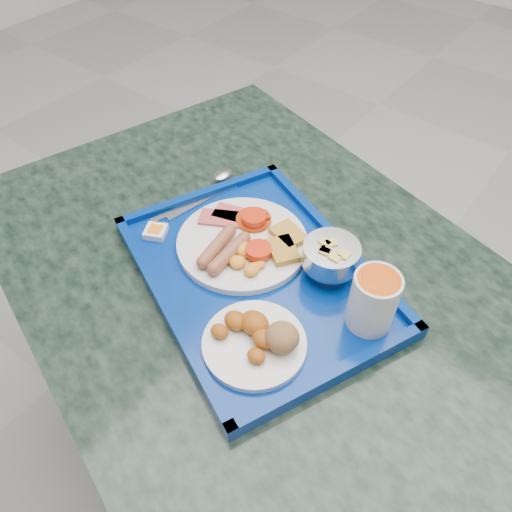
{
  "coord_description": "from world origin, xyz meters",
  "views": [
    {
      "loc": [
        0.25,
        -0.87,
        1.33
      ],
      "look_at": [
        -0.09,
        -0.44,
        0.74
      ],
      "focal_mm": 35.0,
      "sensor_mm": 36.0,
      "label": 1
    }
  ],
  "objects_px": {
    "table": "(264,337)",
    "bread_plate": "(259,339)",
    "tray": "(256,275)",
    "main_plate": "(244,242)",
    "fruit_bowl": "(331,256)",
    "juice_cup": "(374,299)"
  },
  "relations": [
    {
      "from": "table",
      "to": "bread_plate",
      "type": "xyz_separation_m",
      "value": [
        0.08,
        -0.12,
        0.21
      ]
    },
    {
      "from": "tray",
      "to": "bread_plate",
      "type": "xyz_separation_m",
      "value": [
        0.09,
        -0.11,
        0.02
      ]
    },
    {
      "from": "table",
      "to": "main_plate",
      "type": "height_order",
      "value": "main_plate"
    },
    {
      "from": "tray",
      "to": "fruit_bowl",
      "type": "relative_size",
      "value": 5.99
    },
    {
      "from": "table",
      "to": "juice_cup",
      "type": "height_order",
      "value": "juice_cup"
    },
    {
      "from": "tray",
      "to": "main_plate",
      "type": "relative_size",
      "value": 2.43
    },
    {
      "from": "main_plate",
      "to": "fruit_bowl",
      "type": "xyz_separation_m",
      "value": [
        0.15,
        0.04,
        0.03
      ]
    },
    {
      "from": "main_plate",
      "to": "juice_cup",
      "type": "height_order",
      "value": "juice_cup"
    },
    {
      "from": "main_plate",
      "to": "bread_plate",
      "type": "bearing_deg",
      "value": -45.47
    },
    {
      "from": "table",
      "to": "tray",
      "type": "bearing_deg",
      "value": -141.76
    },
    {
      "from": "tray",
      "to": "fruit_bowl",
      "type": "xyz_separation_m",
      "value": [
        0.1,
        0.07,
        0.05
      ]
    },
    {
      "from": "bread_plate",
      "to": "main_plate",
      "type": "bearing_deg",
      "value": 134.53
    },
    {
      "from": "table",
      "to": "bread_plate",
      "type": "relative_size",
      "value": 8.28
    },
    {
      "from": "bread_plate",
      "to": "fruit_bowl",
      "type": "relative_size",
      "value": 1.66
    },
    {
      "from": "table",
      "to": "tray",
      "type": "height_order",
      "value": "tray"
    },
    {
      "from": "main_plate",
      "to": "bread_plate",
      "type": "distance_m",
      "value": 0.2
    },
    {
      "from": "table",
      "to": "fruit_bowl",
      "type": "height_order",
      "value": "fruit_bowl"
    },
    {
      "from": "tray",
      "to": "juice_cup",
      "type": "height_order",
      "value": "juice_cup"
    },
    {
      "from": "fruit_bowl",
      "to": "juice_cup",
      "type": "height_order",
      "value": "juice_cup"
    },
    {
      "from": "juice_cup",
      "to": "table",
      "type": "bearing_deg",
      "value": -174.41
    },
    {
      "from": "main_plate",
      "to": "fruit_bowl",
      "type": "bearing_deg",
      "value": 14.11
    },
    {
      "from": "table",
      "to": "juice_cup",
      "type": "relative_size",
      "value": 12.99
    }
  ]
}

